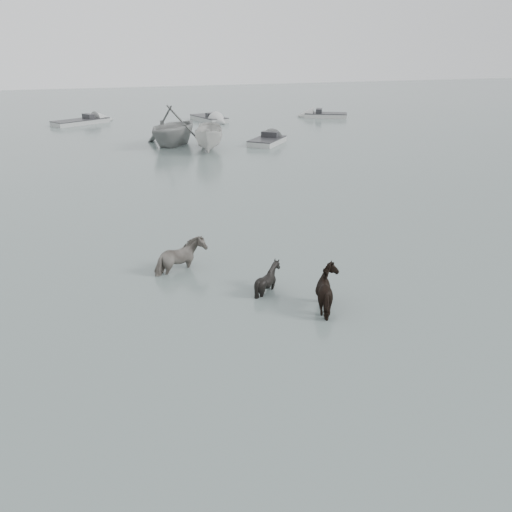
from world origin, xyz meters
TOP-DOWN VIEW (x-y plane):
  - ground at (0.00, 0.00)m, footprint 140.00×140.00m
  - pony_pinto at (-1.95, 2.92)m, footprint 1.83×1.45m
  - pony_dark at (1.48, -0.75)m, footprint 1.32×1.48m
  - pony_black at (0.19, 0.77)m, footprint 1.07×0.95m
  - rowboat_trail at (1.27, 24.31)m, footprint 6.75×6.86m
  - boat_small at (3.13, 21.93)m, footprint 2.88×4.79m
  - skiff_port at (7.23, 22.87)m, footprint 4.01×4.40m
  - skiff_mid at (5.86, 34.69)m, footprint 3.04×5.66m
  - skiff_star at (16.12, 33.79)m, footprint 5.25×3.59m
  - skiff_far at (-4.54, 35.83)m, footprint 6.25×4.63m

SIDE VIEW (x-z plane):
  - ground at x=0.00m, z-range 0.00..0.00m
  - skiff_port at x=7.23m, z-range 0.00..0.75m
  - skiff_mid at x=5.86m, z-range 0.00..0.75m
  - skiff_star at x=16.12m, z-range 0.00..0.75m
  - skiff_far at x=-4.54m, z-range 0.00..0.75m
  - pony_black at x=0.19m, z-range 0.00..1.17m
  - pony_dark at x=1.48m, z-range 0.00..1.34m
  - pony_pinto at x=-1.95m, z-range 0.00..1.41m
  - boat_small at x=3.13m, z-range 0.00..1.74m
  - rowboat_trail at x=1.27m, z-range 0.00..2.74m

